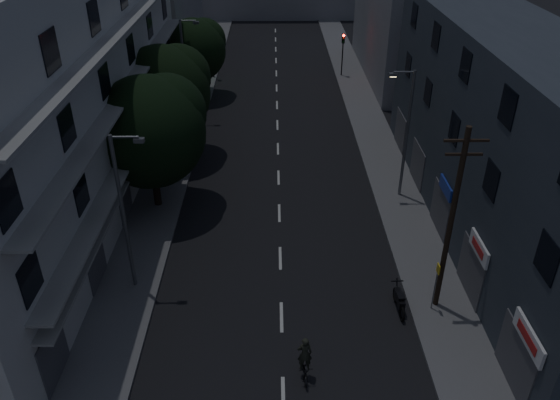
{
  "coord_description": "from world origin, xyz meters",
  "views": [
    {
      "loc": [
        -0.3,
        -12.3,
        17.48
      ],
      "look_at": [
        0.0,
        12.0,
        3.0
      ],
      "focal_mm": 35.0,
      "sensor_mm": 36.0,
      "label": 1
    }
  ],
  "objects_px": {
    "motorcycle": "(399,301)",
    "bus_stop_sign": "(436,279)",
    "utility_pole": "(451,219)",
    "cyclist": "(304,363)"
  },
  "relations": [
    {
      "from": "motorcycle",
      "to": "cyclist",
      "type": "height_order",
      "value": "cyclist"
    },
    {
      "from": "motorcycle",
      "to": "cyclist",
      "type": "xyz_separation_m",
      "value": [
        -4.6,
        -3.88,
        0.18
      ]
    },
    {
      "from": "motorcycle",
      "to": "cyclist",
      "type": "bearing_deg",
      "value": -141.38
    },
    {
      "from": "utility_pole",
      "to": "cyclist",
      "type": "relative_size",
      "value": 4.36
    },
    {
      "from": "utility_pole",
      "to": "bus_stop_sign",
      "type": "height_order",
      "value": "utility_pole"
    },
    {
      "from": "cyclist",
      "to": "motorcycle",
      "type": "bearing_deg",
      "value": 35.46
    },
    {
      "from": "utility_pole",
      "to": "motorcycle",
      "type": "bearing_deg",
      "value": -173.43
    },
    {
      "from": "utility_pole",
      "to": "cyclist",
      "type": "bearing_deg",
      "value": -147.44
    },
    {
      "from": "motorcycle",
      "to": "bus_stop_sign",
      "type": "bearing_deg",
      "value": -5.17
    },
    {
      "from": "cyclist",
      "to": "bus_stop_sign",
      "type": "bearing_deg",
      "value": 27.07
    }
  ]
}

